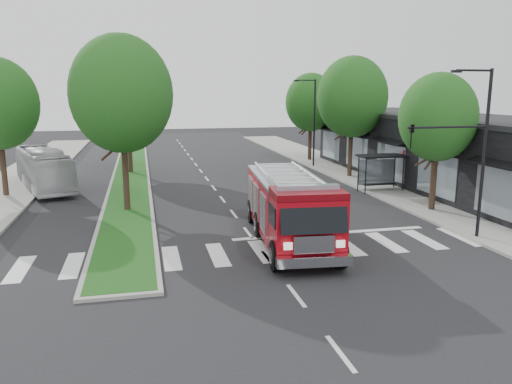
% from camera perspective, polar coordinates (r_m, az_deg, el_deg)
% --- Properties ---
extents(ground, '(140.00, 140.00, 0.00)m').
position_cam_1_polar(ground, '(25.12, -0.91, -4.70)').
color(ground, black).
rests_on(ground, ground).
extents(sidewalk_right, '(5.00, 80.00, 0.15)m').
position_cam_1_polar(sidewalk_right, '(38.52, 14.34, 0.80)').
color(sidewalk_right, gray).
rests_on(sidewalk_right, ground).
extents(median, '(3.00, 50.00, 0.15)m').
position_cam_1_polar(median, '(42.17, -14.13, 1.73)').
color(median, gray).
rests_on(median, ground).
extents(storefront_row, '(8.00, 30.00, 5.00)m').
position_cam_1_polar(storefront_row, '(40.42, 20.21, 4.42)').
color(storefront_row, black).
rests_on(storefront_row, ground).
extents(bus_shelter, '(3.20, 1.60, 2.61)m').
position_cam_1_polar(bus_shelter, '(35.99, 13.99, 3.25)').
color(bus_shelter, black).
rests_on(bus_shelter, ground).
extents(tree_right_near, '(4.40, 4.40, 8.05)m').
position_cam_1_polar(tree_right_near, '(30.49, 20.06, 8.01)').
color(tree_right_near, black).
rests_on(tree_right_near, ground).
extents(tree_right_mid, '(5.60, 5.60, 9.72)m').
position_cam_1_polar(tree_right_mid, '(41.06, 10.95, 10.61)').
color(tree_right_mid, black).
rests_on(tree_right_mid, ground).
extents(tree_right_far, '(5.00, 5.00, 8.73)m').
position_cam_1_polar(tree_right_far, '(50.38, 6.27, 10.15)').
color(tree_right_far, black).
rests_on(tree_right_far, ground).
extents(tree_median_near, '(5.80, 5.80, 10.16)m').
position_cam_1_polar(tree_median_near, '(29.60, -15.13, 10.75)').
color(tree_median_near, black).
rests_on(tree_median_near, ground).
extents(tree_median_far, '(5.60, 5.60, 9.72)m').
position_cam_1_polar(tree_median_far, '(43.59, -14.51, 10.50)').
color(tree_median_far, black).
rests_on(tree_median_far, ground).
extents(streetlight_right_near, '(4.08, 0.22, 8.00)m').
position_cam_1_polar(streetlight_right_near, '(24.96, 23.11, 5.20)').
color(streetlight_right_near, black).
rests_on(streetlight_right_near, ground).
extents(streetlight_right_far, '(2.11, 0.20, 8.00)m').
position_cam_1_polar(streetlight_right_far, '(46.28, 6.51, 8.34)').
color(streetlight_right_far, black).
rests_on(streetlight_right_far, ground).
extents(fire_engine, '(3.79, 9.97, 3.38)m').
position_cam_1_polar(fire_engine, '(23.36, 3.88, -1.86)').
color(fire_engine, '#68050C').
rests_on(fire_engine, ground).
extents(city_bus, '(5.68, 10.72, 2.92)m').
position_cam_1_polar(city_bus, '(39.17, -23.11, 2.46)').
color(city_bus, '#BCBCC1').
rests_on(city_bus, ground).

